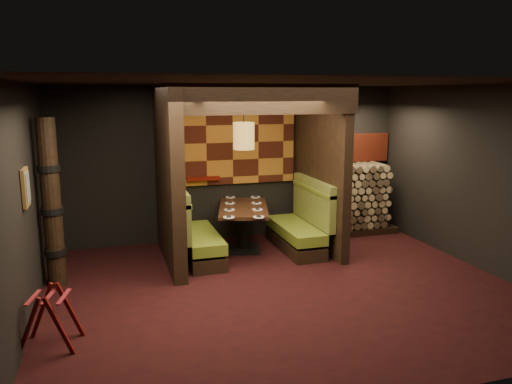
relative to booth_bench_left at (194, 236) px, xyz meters
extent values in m
cube|color=black|center=(0.96, -1.65, -0.41)|extent=(6.50, 5.50, 0.02)
cube|color=black|center=(0.96, -1.65, 2.46)|extent=(6.50, 5.50, 0.02)
cube|color=black|center=(0.96, 1.11, 1.02)|extent=(6.50, 0.02, 2.85)
cube|color=black|center=(0.96, -4.41, 1.02)|extent=(6.50, 0.02, 2.85)
cube|color=black|center=(-2.30, -1.65, 1.02)|extent=(0.02, 5.50, 2.85)
cube|color=black|center=(4.22, -1.65, 1.02)|extent=(0.02, 5.50, 2.85)
cube|color=black|center=(-0.39, 0.00, 1.02)|extent=(0.20, 2.20, 2.85)
cube|color=black|center=(2.26, 0.05, 1.02)|extent=(0.15, 2.10, 2.85)
cube|color=black|center=(0.94, -0.95, 2.23)|extent=(2.85, 0.18, 0.44)
cube|color=#AF6A22|center=(0.94, 1.06, 1.42)|extent=(2.40, 0.06, 1.55)
cube|color=#AF6A22|center=(-0.27, 0.17, 1.45)|extent=(0.04, 1.85, 1.45)
cube|color=#611108|center=(0.36, 1.00, 0.78)|extent=(0.60, 0.12, 0.07)
cube|color=black|center=(0.11, 0.00, -0.29)|extent=(0.55, 1.60, 0.22)
cube|color=olive|center=(0.11, 0.00, -0.04)|extent=(0.55, 1.60, 0.18)
cube|color=brown|center=(-0.23, 0.00, 0.35)|extent=(0.12, 1.60, 0.78)
cube|color=olive|center=(-0.23, 0.00, 0.70)|extent=(0.15, 1.60, 0.06)
cube|color=black|center=(1.79, 0.00, -0.29)|extent=(0.55, 1.60, 0.22)
cube|color=olive|center=(1.79, 0.00, -0.04)|extent=(0.55, 1.60, 0.18)
cube|color=brown|center=(2.12, 0.00, 0.35)|extent=(0.12, 1.60, 0.78)
cube|color=olive|center=(2.12, 0.00, 0.70)|extent=(0.15, 1.60, 0.06)
cube|color=black|center=(0.90, 0.20, -0.37)|extent=(0.67, 0.67, 0.06)
cylinder|color=black|center=(0.90, 0.20, -0.03)|extent=(0.20, 0.20, 0.73)
cube|color=#352011|center=(0.90, 0.20, 0.36)|extent=(1.18, 1.66, 0.06)
cylinder|color=white|center=(0.47, -0.48, 0.40)|extent=(0.18, 0.18, 0.01)
cube|color=black|center=(0.47, -0.48, 0.41)|extent=(0.10, 0.12, 0.02)
cylinder|color=white|center=(0.93, -0.61, 0.40)|extent=(0.18, 0.18, 0.01)
cube|color=black|center=(0.93, -0.61, 0.41)|extent=(0.10, 0.12, 0.02)
cylinder|color=white|center=(0.61, 0.01, 0.40)|extent=(0.18, 0.18, 0.01)
cube|color=black|center=(0.61, 0.01, 0.41)|extent=(0.10, 0.12, 0.02)
cylinder|color=white|center=(1.06, -0.11, 0.40)|extent=(0.18, 0.18, 0.01)
cube|color=black|center=(1.06, -0.11, 0.41)|extent=(0.10, 0.12, 0.02)
cylinder|color=white|center=(0.74, 0.51, 0.40)|extent=(0.18, 0.18, 0.01)
cube|color=black|center=(0.74, 0.51, 0.41)|extent=(0.10, 0.12, 0.02)
cylinder|color=white|center=(1.19, 0.39, 0.40)|extent=(0.18, 0.18, 0.01)
cube|color=black|center=(1.19, 0.39, 0.41)|extent=(0.10, 0.12, 0.02)
cylinder|color=white|center=(0.87, 1.01, 0.40)|extent=(0.18, 0.18, 0.01)
cube|color=black|center=(0.87, 1.01, 0.41)|extent=(0.10, 0.12, 0.02)
cylinder|color=white|center=(1.33, 0.88, 0.40)|extent=(0.18, 0.18, 0.01)
cube|color=black|center=(1.33, 0.88, 0.41)|extent=(0.10, 0.12, 0.02)
cylinder|color=olive|center=(0.90, 0.15, 1.61)|extent=(0.36, 0.36, 0.45)
sphere|color=#FFC672|center=(0.90, 0.15, 1.61)|extent=(0.18, 0.18, 0.18)
cylinder|color=black|center=(0.90, 0.15, 2.14)|extent=(0.02, 0.02, 0.61)
cube|color=brown|center=(-2.26, -1.55, 1.22)|extent=(0.04, 0.36, 0.46)
cube|color=#3F3F3F|center=(-2.23, -1.55, 1.22)|extent=(0.01, 0.27, 0.36)
cube|color=#4B0B09|center=(-2.21, -2.57, -0.10)|extent=(0.31, 0.11, 0.69)
cube|color=#4B0B09|center=(-1.89, -2.64, -0.10)|extent=(0.31, 0.11, 0.69)
cube|color=#4B0B09|center=(-2.12, -2.18, -0.10)|extent=(0.31, 0.11, 0.69)
cube|color=#4B0B09|center=(-1.81, -2.25, -0.10)|extent=(0.31, 0.11, 0.69)
cube|color=maroon|center=(-2.17, -2.38, 0.16)|extent=(0.14, 0.42, 0.01)
cube|color=maroon|center=(-2.01, -2.41, 0.16)|extent=(0.14, 0.42, 0.01)
cube|color=maroon|center=(-1.85, -2.45, 0.16)|extent=(0.14, 0.42, 0.01)
cylinder|color=black|center=(-2.09, -0.55, 0.80)|extent=(0.26, 0.26, 2.40)
cylinder|color=black|center=(-2.09, -0.55, 0.10)|extent=(0.31, 0.31, 0.09)
cylinder|color=black|center=(-2.09, -0.55, 0.70)|extent=(0.31, 0.31, 0.09)
cylinder|color=black|center=(-2.09, -0.55, 1.30)|extent=(0.31, 0.31, 0.09)
cube|color=black|center=(3.25, 0.70, -0.34)|extent=(1.73, 0.70, 0.12)
cube|color=brown|center=(3.25, 0.70, 0.34)|extent=(1.73, 0.70, 1.24)
cube|color=maroon|center=(3.25, 1.03, 1.24)|extent=(1.83, 0.10, 0.56)
cube|color=black|center=(2.35, 0.31, 1.02)|extent=(0.08, 0.08, 2.85)
camera|label=1|loc=(-1.34, -7.88, 2.32)|focal=35.00mm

